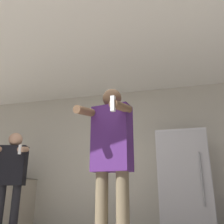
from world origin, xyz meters
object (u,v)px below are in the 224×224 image
at_px(person_woman_foreground, 112,156).
at_px(person_man_side, 11,174).
at_px(bottle_red_label, 13,174).
at_px(refrigerator, 184,185).

height_order(person_woman_foreground, person_man_side, person_woman_foreground).
xyz_separation_m(person_woman_foreground, person_man_side, (-1.87, 1.04, -0.07)).
distance_m(bottle_red_label, person_woman_foreground, 2.97).
relative_size(refrigerator, bottle_red_label, 6.21).
height_order(refrigerator, person_woman_foreground, person_woman_foreground).
relative_size(refrigerator, person_woman_foreground, 0.91).
xyz_separation_m(refrigerator, person_woman_foreground, (-0.70, -1.68, 0.24)).
bearing_deg(person_man_side, bottle_red_label, 124.47).
distance_m(refrigerator, person_man_side, 2.65).
distance_m(refrigerator, bottle_red_label, 3.08).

